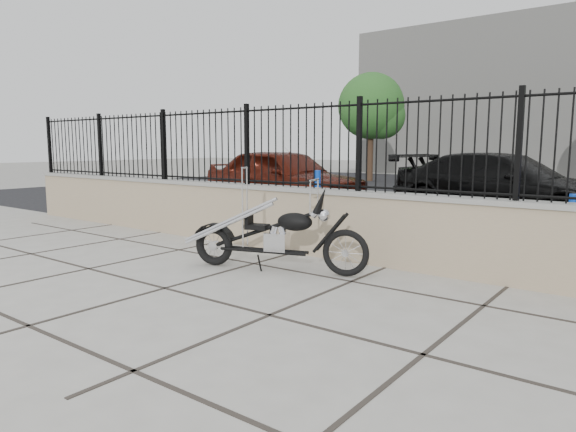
# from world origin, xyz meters

# --- Properties ---
(ground_plane) EXTENTS (90.00, 90.00, 0.00)m
(ground_plane) POSITION_xyz_m (0.00, 0.00, 0.00)
(ground_plane) COLOR #99968E
(ground_plane) RESTS_ON ground
(parking_lot) EXTENTS (30.00, 30.00, 0.00)m
(parking_lot) POSITION_xyz_m (0.00, 12.50, 0.00)
(parking_lot) COLOR black
(parking_lot) RESTS_ON ground
(retaining_wall) EXTENTS (14.00, 0.36, 0.96)m
(retaining_wall) POSITION_xyz_m (0.00, 2.50, 0.48)
(retaining_wall) COLOR gray
(retaining_wall) RESTS_ON ground_plane
(iron_fence) EXTENTS (14.00, 0.08, 1.20)m
(iron_fence) POSITION_xyz_m (0.00, 2.50, 1.56)
(iron_fence) COLOR black
(iron_fence) RESTS_ON retaining_wall
(chopper_motorcycle) EXTENTS (2.22, 1.03, 1.32)m
(chopper_motorcycle) POSITION_xyz_m (0.44, 1.38, 0.66)
(chopper_motorcycle) COLOR black
(chopper_motorcycle) RESTS_ON ground_plane
(car_red) EXTENTS (4.64, 2.28, 1.52)m
(car_red) POSITION_xyz_m (-3.41, 6.53, 0.76)
(car_red) COLOR #47130A
(car_red) RESTS_ON parking_lot
(car_black) EXTENTS (5.17, 2.90, 1.42)m
(car_black) POSITION_xyz_m (1.52, 7.81, 0.71)
(car_black) COLOR black
(car_black) RESTS_ON parking_lot
(bollard_a) EXTENTS (0.17, 0.17, 1.09)m
(bollard_a) POSITION_xyz_m (-1.19, 4.76, 0.54)
(bollard_a) COLOR #0C1FB5
(bollard_a) RESTS_ON ground_plane
(bollard_b) EXTENTS (0.11, 0.11, 0.91)m
(bollard_b) POSITION_xyz_m (3.30, 4.37, 0.46)
(bollard_b) COLOR #0C2EBF
(bollard_b) RESTS_ON ground_plane
(tree_left) EXTENTS (2.90, 2.90, 4.89)m
(tree_left) POSITION_xyz_m (-6.61, 16.96, 3.43)
(tree_left) COLOR #382619
(tree_left) RESTS_ON ground_plane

